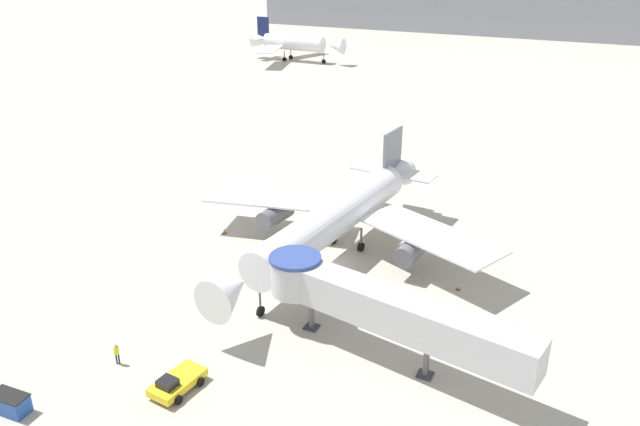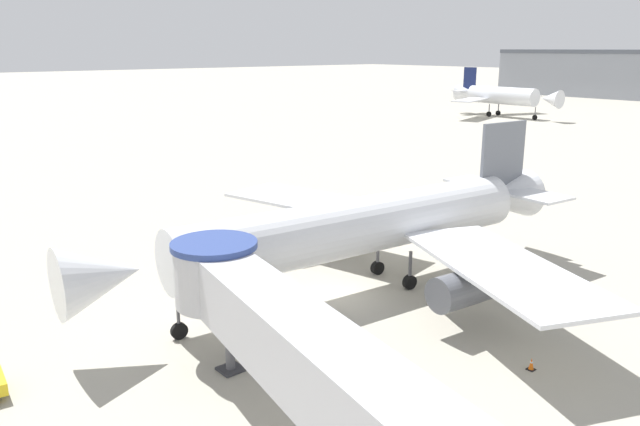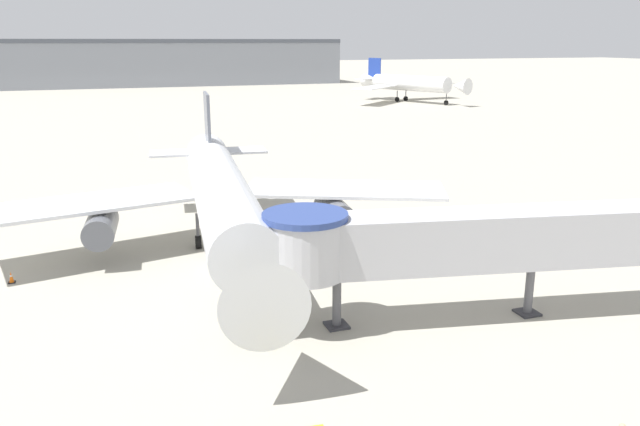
% 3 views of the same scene
% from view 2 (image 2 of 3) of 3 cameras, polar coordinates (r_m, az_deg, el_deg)
% --- Properties ---
extents(ground_plane, '(800.00, 800.00, 0.00)m').
position_cam_2_polar(ground_plane, '(38.47, 2.24, -7.69)').
color(ground_plane, '#A8A393').
extents(main_airplane, '(32.31, 33.54, 9.72)m').
position_cam_2_polar(main_airplane, '(38.56, 4.39, -1.20)').
color(main_airplane, silver).
rests_on(main_airplane, ground_plane).
extents(jet_bridge, '(21.39, 6.93, 5.94)m').
position_cam_2_polar(jet_bridge, '(24.05, -3.43, -11.02)').
color(jet_bridge, '#B7B7BC').
rests_on(jet_bridge, ground_plane).
extents(traffic_cone_port_wing, '(0.41, 0.41, 0.68)m').
position_cam_2_polar(traffic_cone_port_wing, '(48.91, -6.57, -2.39)').
color(traffic_cone_port_wing, black).
rests_on(traffic_cone_port_wing, ground_plane).
extents(traffic_cone_starboard_wing, '(0.36, 0.36, 0.61)m').
position_cam_2_polar(traffic_cone_starboard_wing, '(31.90, 18.76, -12.95)').
color(traffic_cone_starboard_wing, black).
rests_on(traffic_cone_starboard_wing, ground_plane).
extents(background_jet_navy_tail, '(26.09, 28.98, 10.48)m').
position_cam_2_polar(background_jet_navy_tail, '(145.01, 16.19, 10.28)').
color(background_jet_navy_tail, silver).
rests_on(background_jet_navy_tail, ground_plane).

